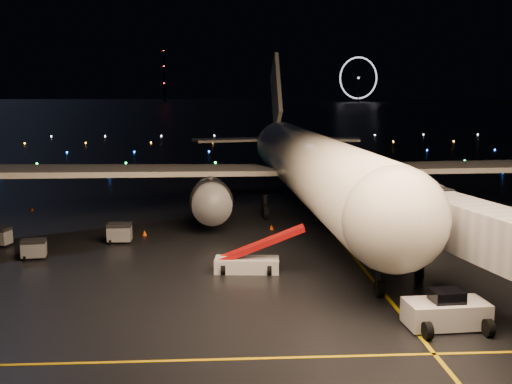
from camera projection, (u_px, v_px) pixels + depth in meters
ground at (214, 116)px, 337.61m from camera, size 2000.00×2000.00×0.00m
lane_centre at (340, 241)px, 57.41m from camera, size 0.25×80.00×0.02m
lane_cross at (98, 363)px, 31.72m from camera, size 60.00×0.25×0.02m
airliner at (307, 128)px, 68.59m from camera, size 67.82×64.63×18.67m
pushback_tug at (446, 309)px, 36.36m from camera, size 4.72×2.68×2.18m
belt_loader at (247, 250)px, 47.40m from camera, size 7.09×2.49×3.37m
crew_c at (121, 233)px, 57.05m from camera, size 0.86×1.02×1.64m
safety_cone_0 at (272, 227)px, 62.14m from camera, size 0.40×0.40×0.44m
safety_cone_1 at (216, 222)px, 64.76m from camera, size 0.51×0.51×0.45m
safety_cone_2 at (145, 233)px, 59.53m from camera, size 0.60×0.60×0.52m
safety_cone_3 at (32, 209)px, 71.74m from camera, size 0.54×0.54×0.47m
ferris_wheel at (358, 80)px, 758.00m from camera, size 49.33×16.80×52.00m
radio_mast at (164, 75)px, 762.63m from camera, size 1.80×1.80×64.00m
taxiway_lights at (212, 149)px, 146.34m from camera, size 164.00×92.00×0.36m
baggage_cart_0 at (120, 233)px, 56.62m from camera, size 2.06×1.44×1.75m
baggage_cart_1 at (34, 249)px, 51.25m from camera, size 2.02×1.55×1.58m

